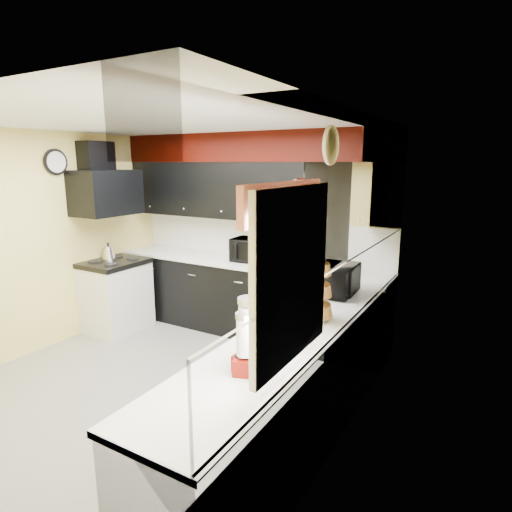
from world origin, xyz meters
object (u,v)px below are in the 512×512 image
at_px(utensil_crock, 325,265).
at_px(knife_block, 327,262).
at_px(kettle, 108,252).
at_px(toaster_oven, 253,250).
at_px(microwave, 337,280).

distance_m(utensil_crock, knife_block, 0.06).
distance_m(knife_block, kettle, 2.85).
xyz_separation_m(toaster_oven, utensil_crock, (0.97, -0.05, -0.06)).
relative_size(microwave, utensil_crock, 3.12).
bearing_deg(utensil_crock, knife_block, -26.60).
xyz_separation_m(microwave, knife_block, (-0.35, 0.69, -0.02)).
distance_m(microwave, utensil_crock, 0.81).
relative_size(microwave, kettle, 2.81).
bearing_deg(toaster_oven, knife_block, -7.19).
height_order(utensil_crock, kettle, utensil_crock).
xyz_separation_m(utensil_crock, knife_block, (0.04, -0.02, 0.04)).
xyz_separation_m(knife_block, kettle, (-2.78, -0.64, -0.06)).
bearing_deg(kettle, microwave, -0.94).
xyz_separation_m(microwave, kettle, (-3.13, 0.05, -0.08)).
bearing_deg(kettle, knife_block, 12.98).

